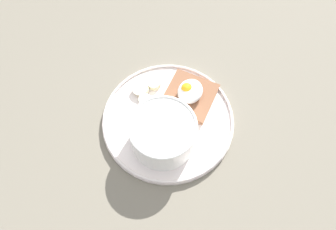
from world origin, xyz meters
TOP-DOWN VIEW (x-y plane):
  - ground_plane at (0.00, 0.00)cm, footprint 120.00×120.00cm
  - plate at (0.00, 0.00)cm, footprint 27.29×27.29cm
  - oatmeal_bowl at (4.65, 1.31)cm, footprint 12.95×12.95cm
  - toast_slice at (-6.71, 1.70)cm, footprint 10.56×10.56cm
  - poached_egg at (-6.68, 1.60)cm, footprint 5.92×5.10cm
  - banana_slice_front at (-3.37, -8.38)cm, footprint 4.66×4.55cm
  - banana_slice_left at (-1.40, -6.22)cm, footprint 3.75×3.81cm
  - banana_slice_back at (-6.05, -6.58)cm, footprint 4.16×4.16cm

SIDE VIEW (x-z plane):
  - ground_plane at x=0.00cm, z-range 0.00..2.00cm
  - plate at x=0.00cm, z-range 2.00..3.60cm
  - banana_slice_back at x=-6.05cm, z-range 2.97..4.28cm
  - toast_slice at x=-6.71cm, z-range 3.08..4.36cm
  - banana_slice_left at x=-1.40cm, z-range 2.91..4.62cm
  - banana_slice_front at x=-3.37cm, z-range 2.86..4.81cm
  - poached_egg at x=-6.68cm, z-range 4.07..7.49cm
  - oatmeal_bowl at x=4.65cm, z-range 3.05..10.17cm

